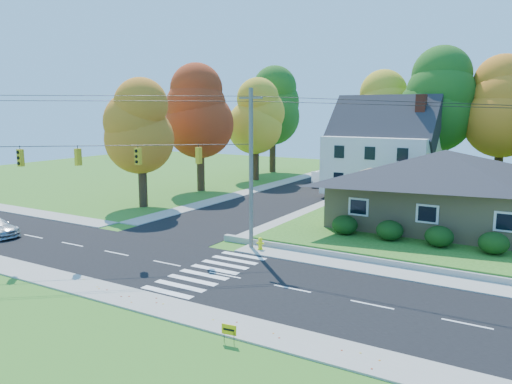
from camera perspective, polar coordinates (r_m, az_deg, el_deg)
ground at (r=26.90m, az=-3.59°, el=-9.50°), size 120.00×120.00×0.00m
road_main at (r=26.89m, az=-3.59°, el=-9.48°), size 90.00×8.00×0.02m
road_cross at (r=52.77m, az=5.08°, el=-0.08°), size 8.00×44.00×0.02m
sidewalk_north at (r=30.95m, az=1.64°, el=-6.85°), size 90.00×2.00×0.08m
sidewalk_south at (r=23.18m, az=-10.71°, el=-12.73°), size 90.00×2.00×0.08m
ranch_house at (r=37.95m, az=20.62°, el=0.57°), size 14.60×10.60×5.40m
colonial_house at (r=51.22m, az=14.30°, el=4.53°), size 10.40×8.40×9.60m
hedge_row at (r=32.46m, az=17.59°, el=-4.52°), size 10.70×1.70×1.27m
traffic_infrastructure at (r=26.89m, az=-2.35°, el=1.80°), size 38.10×10.66×10.00m
tree_lot_0 at (r=57.39m, az=14.19°, el=8.76°), size 6.72×6.72×12.51m
tree_lot_1 at (r=55.00m, az=20.03°, el=9.82°), size 7.84×7.84×14.60m
tree_lot_2 at (r=55.18m, az=26.38°, el=8.73°), size 7.28×7.28×13.56m
tree_west_0 at (r=45.55m, az=-13.04°, el=7.24°), size 6.16×6.16×11.47m
tree_west_1 at (r=53.81m, az=-6.45°, el=9.12°), size 7.28×7.28×13.56m
tree_west_2 at (r=61.59m, az=-0.03°, el=8.61°), size 6.72×6.72×12.51m
tree_west_3 at (r=69.53m, az=1.94°, el=9.78°), size 7.84×7.84×14.60m
white_car at (r=58.03m, az=7.13°, el=1.52°), size 3.38×4.89×1.53m
fire_hydrant at (r=31.28m, az=0.49°, el=-5.98°), size 0.48×0.37×0.84m
yard_sign at (r=19.44m, az=-3.11°, el=-15.48°), size 0.60×0.11×0.76m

